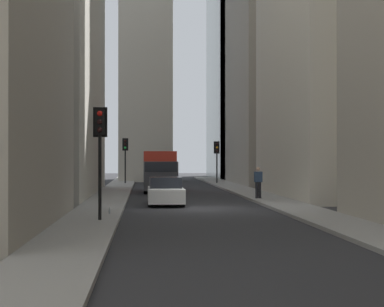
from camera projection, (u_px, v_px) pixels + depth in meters
name	position (u px, v px, depth m)	size (l,w,h in m)	color
ground_plane	(197.00, 209.00, 29.96)	(135.00, 135.00, 0.00)	#262628
sidewalk_right	(101.00, 208.00, 29.63)	(90.00, 2.20, 0.14)	gray
sidewalk_left	(291.00, 207.00, 30.30)	(90.00, 2.20, 0.14)	gray
building_left_far	(286.00, 57.00, 58.90)	(18.62, 10.50, 23.45)	gray
building_right_midfar	(16.00, 0.00, 40.08)	(19.54, 10.00, 24.75)	#B7B2A5
delivery_truck	(160.00, 171.00, 44.38)	(6.46, 2.25, 2.84)	red
sedan_white	(166.00, 192.00, 32.25)	(4.30, 1.78, 1.42)	silver
traffic_light_foreground	(100.00, 137.00, 23.16)	(0.43, 0.52, 4.12)	black
traffic_light_midblock	(217.00, 152.00, 57.06)	(0.43, 0.52, 3.72)	black
traffic_light_far_junction	(125.00, 150.00, 56.38)	(0.43, 0.52, 3.99)	black
pedestrian	(258.00, 181.00, 35.44)	(0.26, 0.44, 1.74)	black
discarded_bottle	(110.00, 211.00, 25.61)	(0.07, 0.07, 0.27)	#999EA3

